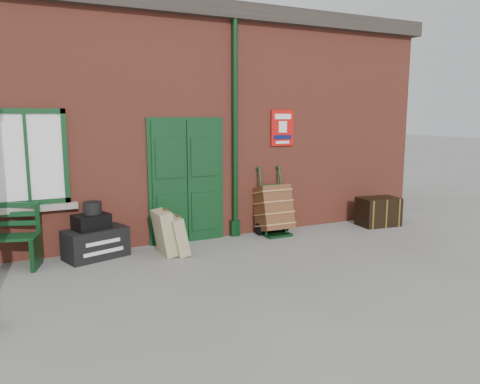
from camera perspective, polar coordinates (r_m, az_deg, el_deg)
ground at (r=7.53m, az=-0.41°, el=-8.39°), size 80.00×80.00×0.00m
station_building at (r=10.44m, az=-8.85°, el=8.50°), size 10.30×4.30×4.36m
houdini_trunk at (r=7.98m, az=-17.18°, el=-5.98°), size 1.08×0.80×0.48m
strongbox at (r=7.89m, az=-17.67°, el=-3.47°), size 0.62×0.53×0.24m
hatbox at (r=7.88m, az=-17.56°, el=-1.86°), size 0.36×0.36×0.19m
suitcase_back at (r=7.84m, az=-9.17°, el=-4.91°), size 0.34×0.53×0.76m
suitcase_front at (r=7.82m, az=-7.68°, el=-5.32°), size 0.32×0.48×0.65m
porter_trolley at (r=9.08m, az=4.08°, el=-2.09°), size 0.63×0.68×1.29m
dark_trunk at (r=10.24m, az=16.51°, el=-2.30°), size 0.87×0.62×0.59m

